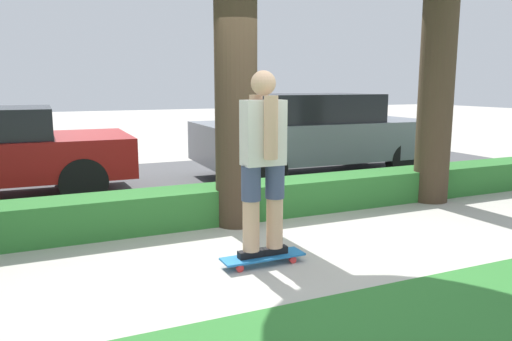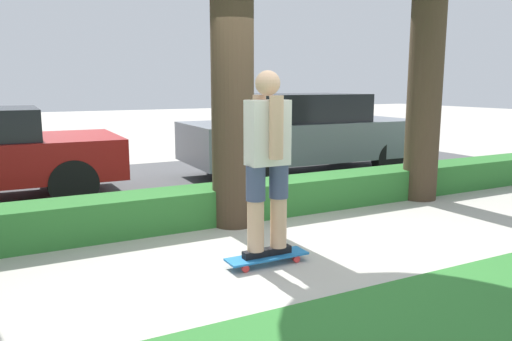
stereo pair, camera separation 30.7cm
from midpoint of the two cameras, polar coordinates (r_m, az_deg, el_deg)
The scene contains 6 objects.
ground_plane at distance 5.24m, azimuth 2.94°, elevation -9.67°, with size 60.00×60.00×0.00m, color #ADA89E.
street_asphalt at distance 8.99m, azimuth -10.81°, elevation -1.53°, with size 15.29×5.00×0.01m.
hedge_row at distance 6.55m, azimuth -4.20°, elevation -3.62°, with size 15.29×0.60×0.45m.
skateboard at distance 4.97m, azimuth -0.52°, elevation -9.87°, with size 0.83×0.24×0.09m.
skater_person at distance 4.73m, azimuth -0.54°, elevation 1.28°, with size 0.51×0.46×1.79m.
parked_car_middle at distance 9.79m, azimuth 4.30°, elevation 4.34°, with size 4.66×2.00×1.56m.
Camera 2 is at (-2.66, -4.18, 1.75)m, focal length 35.00 mm.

